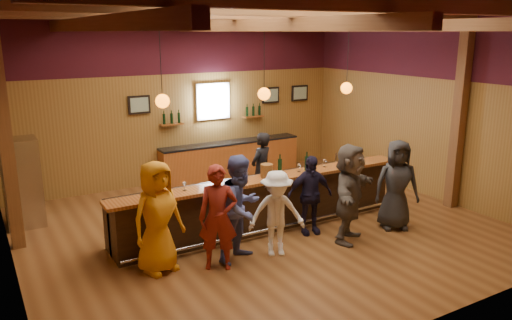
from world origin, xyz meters
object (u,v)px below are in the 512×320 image
object	(u,v)px
back_bar_cabinet	(231,159)
customer_redvest	(218,218)
customer_white	(277,214)
customer_brown	(350,193)
bar_counter	(260,201)
ice_bucket	(267,171)
customer_orange	(157,217)
stainless_fridge	(22,183)
customer_denim	(241,208)
customer_navy	(310,195)
customer_dark	(397,185)
bottle_a	(280,166)
bartender	(261,170)

from	to	relation	value
back_bar_cabinet	customer_redvest	world-z (taller)	customer_redvest
customer_white	customer_brown	world-z (taller)	customer_brown
bar_counter	ice_bucket	distance (m)	0.78
customer_orange	ice_bucket	xyz separation A→B (m)	(2.40, 0.55, 0.31)
customer_orange	customer_white	distance (m)	2.05
stainless_fridge	customer_brown	world-z (taller)	customer_brown
customer_denim	customer_navy	distance (m)	1.74
customer_redvest	customer_dark	world-z (taller)	customer_dark
customer_orange	customer_denim	size ratio (longest dim) A/B	1.01
customer_redvest	customer_dark	size ratio (longest dim) A/B	0.98
customer_orange	bottle_a	size ratio (longest dim) A/B	4.93
back_bar_cabinet	ice_bucket	distance (m)	4.13
back_bar_cabinet	customer_redvest	xyz separation A→B (m)	(-2.73, -4.82, 0.41)
bottle_a	customer_denim	bearing A→B (deg)	-145.45
bar_counter	back_bar_cabinet	bearing A→B (deg)	71.66
customer_denim	customer_orange	bearing A→B (deg)	144.56
stainless_fridge	customer_redvest	size ratio (longest dim) A/B	1.02
bar_counter	customer_dark	bearing A→B (deg)	-32.40
customer_navy	ice_bucket	world-z (taller)	customer_navy
back_bar_cabinet	customer_denim	world-z (taller)	customer_denim
bottle_a	back_bar_cabinet	bearing A→B (deg)	77.39
customer_denim	customer_dark	xyz separation A→B (m)	(3.34, -0.30, -0.03)
customer_orange	customer_redvest	xyz separation A→B (m)	(0.89, -0.40, -0.05)
bartender	bottle_a	size ratio (longest dim) A/B	4.50
customer_redvest	ice_bucket	size ratio (longest dim) A/B	6.76
back_bar_cabinet	customer_dark	world-z (taller)	customer_dark
customer_navy	customer_white	bearing A→B (deg)	-141.96
customer_denim	bottle_a	world-z (taller)	customer_denim
customer_redvest	customer_denim	xyz separation A→B (m)	(0.48, 0.11, 0.04)
bar_counter	customer_orange	world-z (taller)	customer_orange
customer_brown	bottle_a	xyz separation A→B (m)	(-0.70, 1.29, 0.32)
customer_orange	customer_redvest	distance (m)	0.98
customer_denim	customer_white	xyz separation A→B (m)	(0.61, -0.16, -0.16)
bartender	customer_redvest	bearing A→B (deg)	21.37
bartender	ice_bucket	distance (m)	1.49
bar_counter	stainless_fridge	distance (m)	4.81
stainless_fridge	customer_brown	distance (m)	6.48
customer_orange	bartender	distance (m)	3.55
bottle_a	customer_white	bearing A→B (deg)	-125.08
customer_navy	bartender	distance (m)	1.79
stainless_fridge	customer_navy	xyz separation A→B (m)	(4.75, -3.25, -0.12)
bar_counter	customer_redvest	bearing A→B (deg)	-141.15
customer_orange	customer_navy	bearing A→B (deg)	-14.48
stainless_fridge	bar_counter	bearing A→B (deg)	-30.76
customer_denim	customer_white	distance (m)	0.66
back_bar_cabinet	customer_denim	size ratio (longest dim) A/B	2.16
bartender	customer_dark	bearing A→B (deg)	99.90
stainless_fridge	customer_orange	distance (m)	3.70
bottle_a	customer_dark	bearing A→B (deg)	-33.45
bartender	bottle_a	distance (m)	1.25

